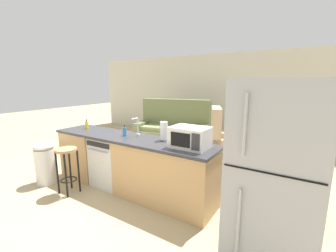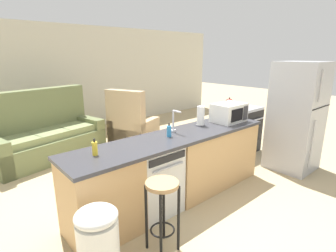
{
  "view_description": "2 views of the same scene",
  "coord_description": "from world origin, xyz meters",
  "views": [
    {
      "loc": [
        2.55,
        -2.59,
        1.76
      ],
      "look_at": [
        0.7,
        0.3,
        1.08
      ],
      "focal_mm": 24.0,
      "sensor_mm": 36.0,
      "label": 1
    },
    {
      "loc": [
        -2.02,
        -2.33,
        1.9
      ],
      "look_at": [
        0.23,
        0.26,
        0.95
      ],
      "focal_mm": 28.0,
      "sensor_mm": 36.0,
      "label": 2
    }
  ],
  "objects": [
    {
      "name": "refrigerator",
      "position": [
        2.35,
        -0.55,
        0.9
      ],
      "size": [
        0.72,
        0.73,
        1.79
      ],
      "color": "#A8AAB2",
      "rests_on": "ground_plane"
    },
    {
      "name": "microwave",
      "position": [
        1.24,
        -0.0,
        1.04
      ],
      "size": [
        0.5,
        0.37,
        0.28
      ],
      "color": "white",
      "rests_on": "kitchen_counter"
    },
    {
      "name": "armchair",
      "position": [
        0.95,
        2.29,
        0.35
      ],
      "size": [
        1.07,
        1.1,
        1.2
      ],
      "color": "tan",
      "rests_on": "ground_plane"
    },
    {
      "name": "bar_stool",
      "position": [
        -0.6,
        -0.62,
        0.54
      ],
      "size": [
        0.32,
        0.32,
        0.74
      ],
      "color": "tan",
      "rests_on": "ground_plane"
    },
    {
      "name": "trash_bin",
      "position": [
        -1.27,
        -0.61,
        0.38
      ],
      "size": [
        0.35,
        0.35,
        0.74
      ],
      "color": "white",
      "rests_on": "ground_plane"
    },
    {
      "name": "ground_plane",
      "position": [
        0.0,
        0.0,
        0.0
      ],
      "size": [
        24.0,
        24.0,
        0.0
      ],
      "primitive_type": "plane",
      "color": "tan"
    },
    {
      "name": "couch",
      "position": [
        -0.69,
        2.76,
        0.39
      ],
      "size": [
        2.15,
        1.3,
        1.27
      ],
      "color": "#667047",
      "rests_on": "ground_plane"
    },
    {
      "name": "wall_back",
      "position": [
        0.3,
        4.2,
        1.3
      ],
      "size": [
        10.0,
        0.06,
        2.6
      ],
      "color": "beige",
      "rests_on": "ground_plane"
    },
    {
      "name": "sink_faucet",
      "position": [
        0.22,
        0.12,
        1.03
      ],
      "size": [
        0.07,
        0.18,
        0.3
      ],
      "color": "silver",
      "rests_on": "kitchen_counter"
    },
    {
      "name": "dish_soap_bottle",
      "position": [
        -0.94,
        0.05,
        0.97
      ],
      "size": [
        0.06,
        0.06,
        0.18
      ],
      "color": "yellow",
      "rests_on": "kitchen_counter"
    },
    {
      "name": "dishwasher",
      "position": [
        -0.25,
        -0.0,
        0.42
      ],
      "size": [
        0.58,
        0.61,
        0.84
      ],
      "color": "silver",
      "rests_on": "ground_plane"
    },
    {
      "name": "stove_range",
      "position": [
        2.35,
        0.55,
        0.45
      ],
      "size": [
        0.76,
        0.68,
        0.9
      ],
      "color": "black",
      "rests_on": "ground_plane"
    },
    {
      "name": "kitchen_counter",
      "position": [
        0.24,
        0.0,
        0.42
      ],
      "size": [
        2.94,
        0.66,
        0.9
      ],
      "color": "tan",
      "rests_on": "ground_plane"
    },
    {
      "name": "kettle",
      "position": [
        2.18,
        0.68,
        0.99
      ],
      "size": [
        0.21,
        0.17,
        0.19
      ],
      "color": "red",
      "rests_on": "stove_range"
    },
    {
      "name": "soap_bottle",
      "position": [
        0.04,
        0.02,
        0.97
      ],
      "size": [
        0.06,
        0.06,
        0.18
      ],
      "color": "#338CCC",
      "rests_on": "kitchen_counter"
    },
    {
      "name": "paper_towel_roll",
      "position": [
        0.74,
        0.12,
        1.04
      ],
      "size": [
        0.14,
        0.14,
        0.28
      ],
      "color": "#4C4C51",
      "rests_on": "kitchen_counter"
    }
  ]
}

